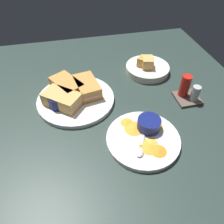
# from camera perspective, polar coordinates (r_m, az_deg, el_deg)

# --- Properties ---
(ground_plane) EXTENTS (1.10, 1.10, 0.03)m
(ground_plane) POSITION_cam_1_polar(r_m,az_deg,el_deg) (0.82, -0.05, 2.41)
(ground_plane) COLOR #283833
(plate_sandwich_main) EXTENTS (0.29, 0.29, 0.02)m
(plate_sandwich_main) POSITION_cam_1_polar(r_m,az_deg,el_deg) (0.81, -9.65, 3.35)
(plate_sandwich_main) COLOR white
(plate_sandwich_main) RESTS_ON ground_plane
(sandwich_half_near) EXTENTS (0.14, 0.10, 0.05)m
(sandwich_half_near) POSITION_cam_1_polar(r_m,az_deg,el_deg) (0.82, -6.75, 6.73)
(sandwich_half_near) COLOR #C68C42
(sandwich_half_near) RESTS_ON plate_sandwich_main
(sandwich_half_far) EXTENTS (0.15, 0.13, 0.05)m
(sandwich_half_far) POSITION_cam_1_polar(r_m,az_deg,el_deg) (0.83, -12.04, 6.84)
(sandwich_half_far) COLOR #C68C42
(sandwich_half_far) RESTS_ON plate_sandwich_main
(sandwich_half_extra) EXTENTS (0.14, 0.15, 0.05)m
(sandwich_half_extra) POSITION_cam_1_polar(r_m,az_deg,el_deg) (0.77, -13.26, 3.33)
(sandwich_half_extra) COLOR tan
(sandwich_half_extra) RESTS_ON plate_sandwich_main
(ramekin_dark_sauce) EXTENTS (0.07, 0.07, 0.04)m
(ramekin_dark_sauce) POSITION_cam_1_polar(r_m,az_deg,el_deg) (0.78, -14.20, 3.32)
(ramekin_dark_sauce) COLOR #0C144C
(ramekin_dark_sauce) RESTS_ON plate_sandwich_main
(spoon_by_dark_ramekin) EXTENTS (0.02, 0.10, 0.01)m
(spoon_by_dark_ramekin) POSITION_cam_1_polar(r_m,az_deg,el_deg) (0.79, -9.93, 3.17)
(spoon_by_dark_ramekin) COLOR silver
(spoon_by_dark_ramekin) RESTS_ON plate_sandwich_main
(plate_chips_companion) EXTENTS (0.23, 0.23, 0.02)m
(plate_chips_companion) POSITION_cam_1_polar(r_m,az_deg,el_deg) (0.68, 8.31, -7.20)
(plate_chips_companion) COLOR white
(plate_chips_companion) RESTS_ON ground_plane
(ramekin_light_gravy) EXTENTS (0.07, 0.07, 0.04)m
(ramekin_light_gravy) POSITION_cam_1_polar(r_m,az_deg,el_deg) (0.69, 9.89, -3.07)
(ramekin_light_gravy) COLOR navy
(ramekin_light_gravy) RESTS_ON plate_chips_companion
(spoon_by_gravy_ramekin) EXTENTS (0.09, 0.06, 0.01)m
(spoon_by_gravy_ramekin) POSITION_cam_1_polar(r_m,az_deg,el_deg) (0.64, 7.66, -9.89)
(spoon_by_gravy_ramekin) COLOR silver
(spoon_by_gravy_ramekin) RESTS_ON plate_chips_companion
(plantain_chip_scatter) EXTENTS (0.19, 0.15, 0.01)m
(plantain_chip_scatter) POSITION_cam_1_polar(r_m,az_deg,el_deg) (0.67, 8.89, -6.34)
(plantain_chip_scatter) COLOR orange
(plantain_chip_scatter) RESTS_ON plate_chips_companion
(bread_basket_rear) EXTENTS (0.19, 0.19, 0.07)m
(bread_basket_rear) POSITION_cam_1_polar(r_m,az_deg,el_deg) (0.96, 9.42, 11.63)
(bread_basket_rear) COLOR silver
(bread_basket_rear) RESTS_ON ground_plane
(condiment_caddy) EXTENTS (0.09, 0.09, 0.10)m
(condiment_caddy) POSITION_cam_1_polar(r_m,az_deg,el_deg) (0.85, 19.71, 5.18)
(condiment_caddy) COLOR brown
(condiment_caddy) RESTS_ON ground_plane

